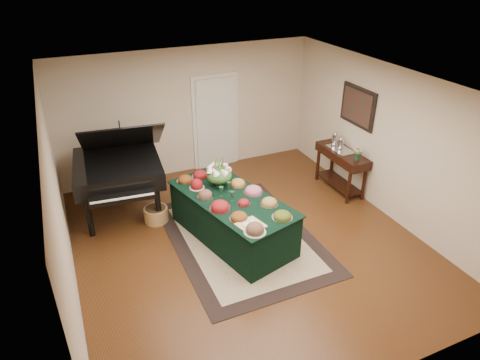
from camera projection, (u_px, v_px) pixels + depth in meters
name	position (u px, v px, depth m)	size (l,w,h in m)	color
ground	(247.00, 242.00, 7.27)	(6.00, 6.00, 0.00)	black
area_rug	(242.00, 237.00, 7.37)	(2.30, 3.22, 0.01)	black
kitchen_doorway	(216.00, 123.00, 9.38)	(1.05, 0.07, 2.10)	silver
buffet_table	(232.00, 218.00, 7.20)	(1.65, 2.51, 0.80)	black
food_platters	(230.00, 194.00, 7.01)	(1.32, 2.42, 0.13)	silver
cutting_board	(250.00, 224.00, 6.29)	(0.43, 0.43, 0.10)	tan
green_goblets	(227.00, 191.00, 7.01)	(0.25, 0.39, 0.18)	#153622
floral_centerpiece	(219.00, 172.00, 7.23)	(0.44, 0.44, 0.44)	#153622
grand_piano	(118.00, 168.00, 7.68)	(1.76, 1.93, 1.83)	black
wicker_basket	(156.00, 215.00, 7.77)	(0.43, 0.43, 0.27)	#A57942
mahogany_sideboard	(342.00, 160.00, 8.56)	(0.45, 1.27, 0.86)	black
tea_service	(338.00, 142.00, 8.55)	(0.34, 0.58, 0.30)	silver
pink_bouquet	(358.00, 152.00, 8.04)	(0.19, 0.19, 0.24)	#153622
wall_painting	(358.00, 107.00, 8.12)	(0.05, 0.95, 0.75)	black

